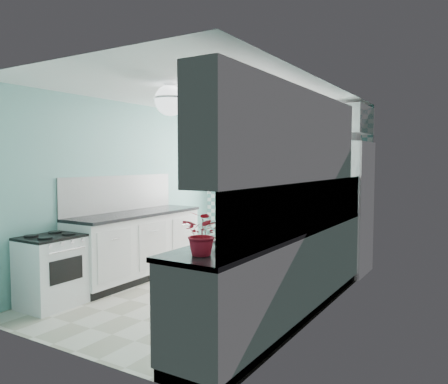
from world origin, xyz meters
The scene contains 26 objects.
floor centered at (0.00, 0.00, -0.01)m, with size 3.00×4.40×0.02m, color silver.
ceiling centered at (0.00, 0.00, 2.51)m, with size 3.00×4.40×0.02m, color white.
wall_back centered at (0.00, 2.21, 1.25)m, with size 3.00×0.02×2.50m, color #75B2AA.
wall_front centered at (0.00, -2.21, 1.25)m, with size 3.00×0.02×2.50m, color #75B2AA.
wall_left centered at (-1.51, 0.00, 1.25)m, with size 0.02×4.40×2.50m, color #75B2AA.
wall_right centered at (1.51, 0.00, 1.25)m, with size 0.02×4.40×2.50m, color #75B2AA.
accent_wall centered at (0.00, 2.19, 1.25)m, with size 3.00×0.01×2.50m, color #5FA29E.
window centered at (-0.35, 2.16, 1.55)m, with size 1.04×0.05×1.44m.
backsplash_right centered at (1.49, -0.40, 1.20)m, with size 0.02×3.60×0.51m, color white.
backsplash_left centered at (-1.49, -0.07, 1.20)m, with size 0.02×2.15×0.51m, color white.
upper_cabinets_right centered at (1.33, -0.60, 1.90)m, with size 0.33×3.20×0.90m, color white.
upper_cabinet_fridge centered at (1.30, 1.83, 2.25)m, with size 0.40×0.74×0.40m, color white.
ceiling_light centered at (0.00, -0.80, 2.32)m, with size 0.34×0.34×0.35m.
base_cabinets_right centered at (1.20, -0.40, 0.45)m, with size 0.60×3.60×0.90m, color white.
countertop_right centered at (1.19, -0.40, 0.92)m, with size 0.63×3.60×0.04m, color black.
base_cabinets_left centered at (-1.20, -0.07, 0.45)m, with size 0.60×2.15×0.90m, color white.
countertop_left centered at (-1.19, -0.07, 0.92)m, with size 0.63×2.15×0.04m, color black.
fridge centered at (1.11, 1.81, 0.97)m, with size 0.84×0.83×1.93m.
stove centered at (-1.20, -1.48, 0.42)m, with size 0.53×0.66×0.79m.
sink centered at (1.20, 0.43, 0.93)m, with size 0.50×0.42×0.53m.
rug centered at (0.25, 0.45, 0.01)m, with size 0.76×1.08×0.02m, color maroon.
dish_towel centered at (0.89, 0.45, 0.48)m, with size 0.02×0.24×0.36m, color #61A69E.
fruit_bowl centered at (1.20, -1.54, 0.98)m, with size 0.28×0.28×0.07m, color white.
potted_plant centered at (1.20, -1.93, 1.11)m, with size 0.31×0.27×0.34m, color red.
soap_bottle centered at (1.25, 1.02, 1.03)m, with size 0.08×0.08×0.18m, color #9FB1B6.
microwave centered at (1.11, 1.81, 2.07)m, with size 0.51×0.35×0.28m, color silver.
Camera 1 is at (3.03, -4.62, 1.65)m, focal length 35.00 mm.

